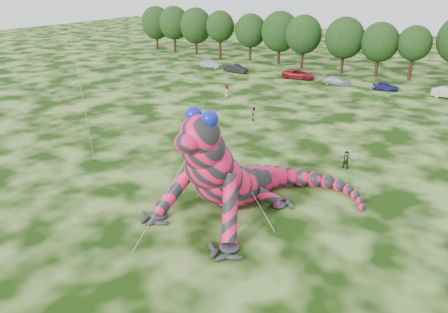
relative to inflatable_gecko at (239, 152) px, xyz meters
name	(u,v)px	position (x,y,z in m)	size (l,w,h in m)	color
ground	(189,249)	(0.53, -6.81, -4.17)	(240.00, 240.00, 0.00)	#16330A
inflatable_gecko	(239,152)	(0.00, 0.00, 0.00)	(14.05, 16.69, 8.34)	#F41351
tree_0	(156,28)	(-54.03, 52.43, 0.58)	(6.91, 6.22, 9.51)	black
tree_1	(174,29)	(-47.82, 51.25, 0.73)	(6.74, 6.07, 9.81)	black
tree_2	(196,31)	(-42.49, 51.96, 0.65)	(7.04, 6.34, 9.64)	black
tree_3	(220,35)	(-35.19, 50.26, 0.55)	(5.81, 5.23, 9.44)	black
tree_4	(250,37)	(-29.11, 51.91, 0.36)	(6.22, 5.60, 9.06)	black
tree_5	(280,38)	(-22.59, 51.63, 0.73)	(7.16, 6.44, 9.80)	black
tree_6	(303,42)	(-17.03, 49.88, 0.57)	(6.52, 5.86, 9.49)	black
tree_7	(344,45)	(-9.55, 50.00, 0.57)	(6.68, 6.01, 9.48)	black
tree_8	(379,50)	(-3.69, 50.18, 0.30)	(6.14, 5.53, 8.94)	black
tree_9	(413,53)	(1.60, 50.54, 0.17)	(5.27, 4.74, 8.68)	black
car_0	(211,64)	(-31.19, 41.26, -3.45)	(1.71, 4.24, 1.45)	silver
car_1	(236,68)	(-25.22, 40.22, -3.45)	(1.52, 4.37, 1.44)	black
car_2	(299,74)	(-13.91, 41.69, -3.42)	(2.49, 5.40, 1.50)	maroon
car_3	(337,81)	(-7.21, 41.07, -3.55)	(1.74, 4.29, 1.24)	#B0B4BA
car_4	(386,86)	(0.16, 41.47, -3.54)	(1.49, 3.70, 1.26)	navy
car_5	(448,93)	(8.56, 41.98, -3.45)	(1.53, 4.39, 1.44)	beige
spectator_4	(227,92)	(-17.39, 25.22, -3.33)	(0.83, 0.54, 1.69)	gray
spectator_5	(346,160)	(4.56, 10.76, -3.38)	(1.47, 0.47, 1.58)	gray
spectator_1	(254,114)	(-9.12, 18.35, -3.40)	(0.76, 0.59, 1.55)	gray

